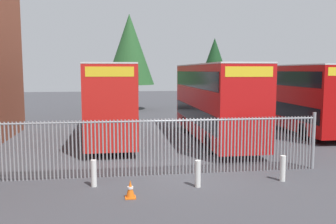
{
  "coord_description": "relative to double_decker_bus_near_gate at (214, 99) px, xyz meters",
  "views": [
    {
      "loc": [
        -2.57,
        -13.62,
        4.04
      ],
      "look_at": [
        0.0,
        4.0,
        2.0
      ],
      "focal_mm": 38.62,
      "sensor_mm": 36.0,
      "label": 1
    }
  ],
  "objects": [
    {
      "name": "double_decker_bus_behind_fence_left",
      "position": [
        6.38,
        2.71,
        0.0
      ],
      "size": [
        2.54,
        10.81,
        4.42
      ],
      "color": "#B70C0C",
      "rests_on": "ground"
    },
    {
      "name": "bollard_near_right",
      "position": [
        0.4,
        -7.96,
        -1.95
      ],
      "size": [
        0.2,
        0.2,
        0.95
      ],
      "primitive_type": "cylinder",
      "color": "silver",
      "rests_on": "ground"
    },
    {
      "name": "bollard_center_front",
      "position": [
        -2.85,
        -8.2,
        -1.95
      ],
      "size": [
        0.2,
        0.2,
        0.95
      ],
      "primitive_type": "cylinder",
      "color": "silver",
      "rests_on": "ground"
    },
    {
      "name": "tree_short_side",
      "position": [
        5.56,
        19.99,
        2.48
      ],
      "size": [
        3.93,
        3.93,
        7.72
      ],
      "color": "#4C3823",
      "rests_on": "ground"
    },
    {
      "name": "traffic_cone_mid_forecourt",
      "position": [
        -5.22,
        -8.96,
        -2.13
      ],
      "size": [
        0.34,
        0.34,
        0.59
      ],
      "color": "orange",
      "rests_on": "ground"
    },
    {
      "name": "bollard_near_left",
      "position": [
        -6.44,
        -7.61,
        -1.95
      ],
      "size": [
        0.2,
        0.2,
        0.95
      ],
      "primitive_type": "cylinder",
      "color": "silver",
      "rests_on": "ground"
    },
    {
      "name": "ground_plane",
      "position": [
        -3.07,
        1.48,
        -2.42
      ],
      "size": [
        100.0,
        100.0,
        0.0
      ],
      "primitive_type": "plane",
      "color": "#3D3D42"
    },
    {
      "name": "double_decker_bus_near_gate",
      "position": [
        0.0,
        0.0,
        0.0
      ],
      "size": [
        2.54,
        10.81,
        4.42
      ],
      "color": "red",
      "rests_on": "ground"
    },
    {
      "name": "tree_tall_back",
      "position": [
        -4.13,
        17.4,
        3.77
      ],
      "size": [
        5.01,
        5.01,
        9.78
      ],
      "color": "#4C3823",
      "rests_on": "ground"
    },
    {
      "name": "double_decker_bus_behind_fence_right",
      "position": [
        -5.87,
        1.4,
        0.0
      ],
      "size": [
        2.54,
        10.81,
        4.42
      ],
      "color": "red",
      "rests_on": "ground"
    },
    {
      "name": "palisade_fence",
      "position": [
        -4.32,
        -6.52,
        -1.24
      ],
      "size": [
        13.59,
        0.14,
        2.35
      ],
      "color": "gray",
      "rests_on": "ground"
    }
  ]
}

